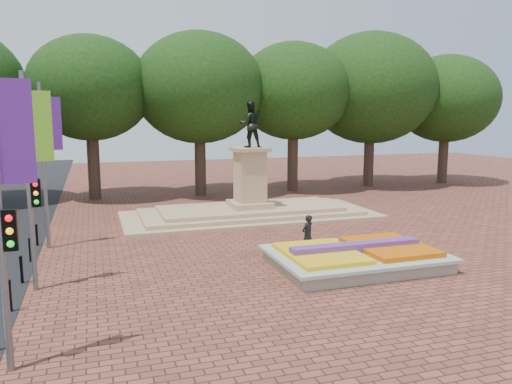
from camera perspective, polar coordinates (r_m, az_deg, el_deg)
ground at (r=20.67m, az=6.09°, el=-7.13°), size 90.00×90.00×0.00m
flower_bed at (r=19.30m, az=11.38°, el=-7.24°), size 6.30×4.30×0.91m
monument at (r=27.77m, az=-0.68°, el=-1.11°), size 14.00×6.00×6.40m
tree_row_back at (r=37.62m, az=-1.94°, el=10.31°), size 44.80×8.80×10.43m
banner_poles at (r=16.97m, az=-24.31°, el=2.01°), size 0.88×11.17×7.00m
bollard_row at (r=17.52m, az=-25.74°, el=-9.11°), size 0.12×13.12×0.98m
pedestrian at (r=20.61m, az=5.90°, el=-4.84°), size 0.71×0.62×1.62m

